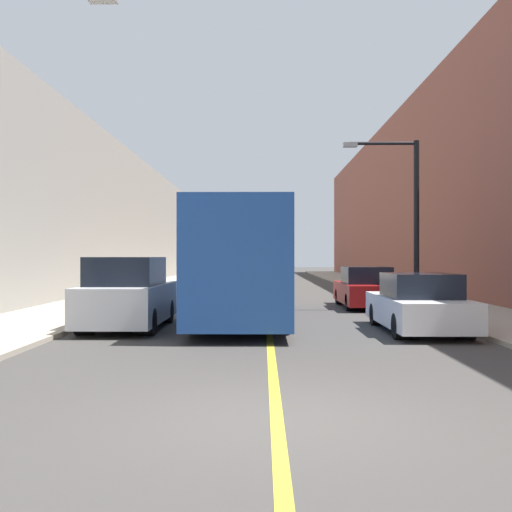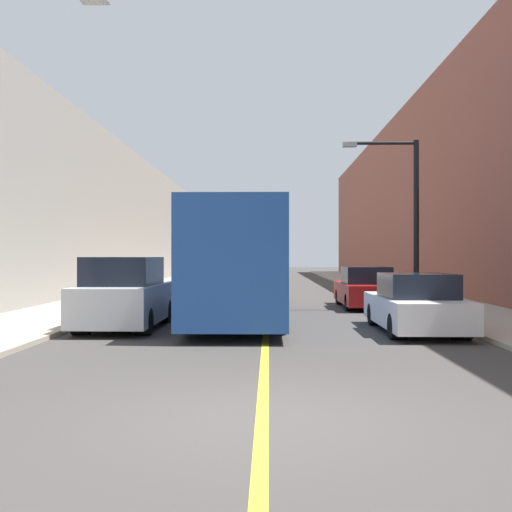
% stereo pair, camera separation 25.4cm
% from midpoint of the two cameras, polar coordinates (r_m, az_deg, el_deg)
% --- Properties ---
extents(ground_plane, '(200.00, 200.00, 0.00)m').
position_cam_midpoint_polar(ground_plane, '(7.40, 1.60, -15.37)').
color(ground_plane, '#3F3D3A').
extents(sidewalk_left, '(3.50, 72.00, 0.12)m').
position_cam_midpoint_polar(sidewalk_left, '(37.80, -9.07, -2.90)').
color(sidewalk_left, '#A89E8C').
rests_on(sidewalk_left, ground).
extents(sidewalk_right, '(3.50, 72.00, 0.12)m').
position_cam_midpoint_polar(sidewalk_right, '(37.81, 11.71, -2.90)').
color(sidewalk_right, '#A89E8C').
rests_on(sidewalk_right, ground).
extents(building_row_left, '(4.00, 72.00, 8.68)m').
position_cam_midpoint_polar(building_row_left, '(38.67, -14.55, 3.52)').
color(building_row_left, gray).
rests_on(building_row_left, ground).
extents(building_row_right, '(4.00, 72.00, 11.46)m').
position_cam_midpoint_polar(building_row_right, '(38.80, 17.19, 5.56)').
color(building_row_right, brown).
rests_on(building_row_right, ground).
extents(road_center_line, '(0.16, 72.00, 0.01)m').
position_cam_midpoint_polar(road_center_line, '(37.19, 1.32, -3.03)').
color(road_center_line, gold).
rests_on(road_center_line, ground).
extents(bus, '(2.55, 11.33, 3.35)m').
position_cam_midpoint_polar(bus, '(18.59, -0.96, -0.56)').
color(bus, '#1E4793').
rests_on(bus, ground).
extents(parked_suv_left, '(1.94, 4.57, 1.94)m').
position_cam_midpoint_polar(parked_suv_left, '(16.56, -11.92, -3.71)').
color(parked_suv_left, silver).
rests_on(parked_suv_left, ground).
extents(car_right_near, '(1.88, 4.70, 1.52)m').
position_cam_midpoint_polar(car_right_near, '(16.03, 15.38, -4.57)').
color(car_right_near, silver).
rests_on(car_right_near, ground).
extents(car_right_mid, '(1.87, 4.72, 1.56)m').
position_cam_midpoint_polar(car_right_mid, '(23.15, 10.67, -3.13)').
color(car_right_mid, maroon).
rests_on(car_right_mid, ground).
extents(street_lamp_right, '(2.73, 0.24, 6.00)m').
position_cam_midpoint_polar(street_lamp_right, '(22.20, 14.60, 4.33)').
color(street_lamp_right, black).
rests_on(street_lamp_right, sidewalk_right).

